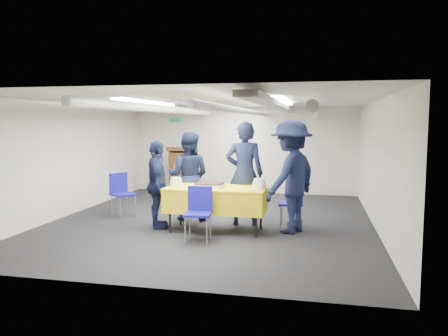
{
  "coord_description": "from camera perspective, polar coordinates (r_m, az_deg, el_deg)",
  "views": [
    {
      "loc": [
        1.96,
        -8.05,
        1.89
      ],
      "look_at": [
        0.27,
        -0.2,
        1.05
      ],
      "focal_mm": 35.0,
      "sensor_mm": 36.0,
      "label": 1
    }
  ],
  "objects": [
    {
      "name": "podium",
      "position": [
        11.72,
        -5.62,
        -0.3
      ],
      "size": [
        0.62,
        0.53,
        1.25
      ],
      "color": "brown",
      "rests_on": "ground"
    },
    {
      "name": "chair_right",
      "position": [
        7.88,
        9.37,
        -4.04
      ],
      "size": [
        0.43,
        0.43,
        0.87
      ],
      "color": "gray",
      "rests_on": "ground"
    },
    {
      "name": "sheet_cake",
      "position": [
        7.57,
        -1.91,
        -2.23
      ],
      "size": [
        0.49,
        0.37,
        0.09
      ],
      "color": "white",
      "rests_on": "serving_table"
    },
    {
      "name": "plate_stack_right",
      "position": [
        7.39,
        4.63,
        -2.12
      ],
      "size": [
        0.22,
        0.22,
        0.18
      ],
      "color": "white",
      "rests_on": "serving_table"
    },
    {
      "name": "sailor_c",
      "position": [
        7.86,
        -8.74,
        -2.18
      ],
      "size": [
        0.72,
        1.0,
        1.57
      ],
      "primitive_type": "imported",
      "rotation": [
        0.0,
        0.0,
        1.99
      ],
      "color": "black",
      "rests_on": "ground"
    },
    {
      "name": "room_shell",
      "position": [
        8.66,
        -0.32,
        5.46
      ],
      "size": [
        6.0,
        7.0,
        2.3
      ],
      "color": "silver",
      "rests_on": "ground"
    },
    {
      "name": "serving_table",
      "position": [
        7.62,
        -1.02,
        -4.09
      ],
      "size": [
        1.74,
        0.85,
        0.77
      ],
      "color": "black",
      "rests_on": "ground"
    },
    {
      "name": "sailor_d",
      "position": [
        7.55,
        8.76,
        -1.13
      ],
      "size": [
        1.23,
        1.44,
        1.93
      ],
      "primitive_type": "imported",
      "rotation": [
        0.0,
        0.0,
        -2.08
      ],
      "color": "black",
      "rests_on": "ground"
    },
    {
      "name": "ground",
      "position": [
        8.5,
        -1.52,
        -6.88
      ],
      "size": [
        7.0,
        7.0,
        0.0
      ],
      "primitive_type": "plane",
      "color": "black",
      "rests_on": "ground"
    },
    {
      "name": "sailor_a",
      "position": [
        8.01,
        2.69,
        -0.74
      ],
      "size": [
        0.73,
        0.52,
        1.91
      ],
      "primitive_type": "imported",
      "rotation": [
        0.0,
        0.0,
        3.23
      ],
      "color": "black",
      "rests_on": "ground"
    },
    {
      "name": "chair_left",
      "position": [
        9.07,
        -13.27,
        -2.8
      ],
      "size": [
        0.58,
        0.58,
        0.87
      ],
      "color": "gray",
      "rests_on": "ground"
    },
    {
      "name": "chair_near",
      "position": [
        7.01,
        -3.3,
        -5.22
      ],
      "size": [
        0.45,
        0.45,
        0.87
      ],
      "color": "gray",
      "rests_on": "ground"
    },
    {
      "name": "sailor_b",
      "position": [
        8.46,
        -4.67,
        -1.07
      ],
      "size": [
        0.85,
        0.68,
        1.71
      ],
      "primitive_type": "imported",
      "rotation": [
        0.0,
        0.0,
        3.18
      ],
      "color": "black",
      "rests_on": "ground"
    },
    {
      "name": "plate_stack_left",
      "position": [
        7.72,
        -6.29,
        -1.86
      ],
      "size": [
        0.21,
        0.21,
        0.16
      ],
      "color": "white",
      "rests_on": "serving_table"
    }
  ]
}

